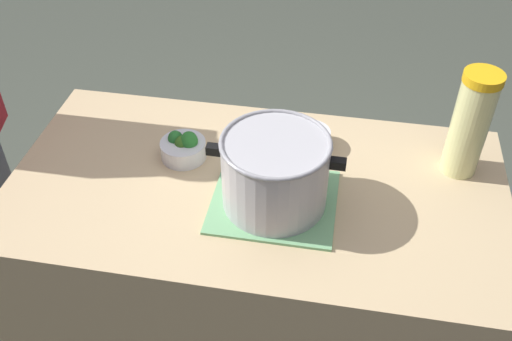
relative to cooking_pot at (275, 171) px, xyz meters
name	(u,v)px	position (x,y,z in m)	size (l,w,h in m)	color
counter_slab	(256,286)	(0.06, -0.06, -0.54)	(1.34, 0.71, 0.87)	#CDB182
dish_cloth	(274,201)	(0.00, 0.00, -0.10)	(0.32, 0.29, 0.01)	#76B57B
cooking_pot	(275,171)	(0.00, 0.00, 0.00)	(0.34, 0.27, 0.20)	#B7B7BC
lemonade_pitcher	(470,124)	(-0.48, -0.22, 0.04)	(0.10, 0.10, 0.30)	beige
broccoli_bowl_front	(310,138)	(-0.07, -0.25, -0.08)	(0.11, 0.11, 0.08)	silver
broccoli_bowl_center	(183,147)	(0.28, -0.14, -0.08)	(0.13, 0.13, 0.09)	silver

